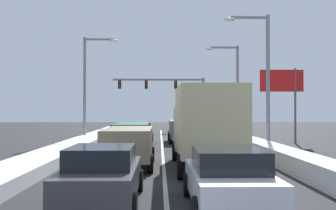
# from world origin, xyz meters

# --- Properties ---
(ground_plane) EXTENTS (120.00, 120.00, 0.00)m
(ground_plane) POSITION_xyz_m (0.00, 16.92, 0.00)
(ground_plane) COLOR #28282B
(lane_stripe_between_right_lane_and_center_lane) EXTENTS (0.14, 46.52, 0.01)m
(lane_stripe_between_right_lane_and_center_lane) POSITION_xyz_m (-0.00, 21.15, 0.00)
(lane_stripe_between_right_lane_and_center_lane) COLOR silver
(lane_stripe_between_right_lane_and_center_lane) RESTS_ON ground
(snow_bank_right_shoulder) EXTENTS (1.22, 46.52, 0.75)m
(snow_bank_right_shoulder) POSITION_xyz_m (5.30, 21.15, 0.38)
(snow_bank_right_shoulder) COLOR white
(snow_bank_right_shoulder) RESTS_ON ground
(snow_bank_left_shoulder) EXTENTS (1.94, 46.52, 0.50)m
(snow_bank_left_shoulder) POSITION_xyz_m (-5.30, 21.15, 0.25)
(snow_bank_left_shoulder) COLOR white
(snow_bank_left_shoulder) RESTS_ON ground
(sedan_white_right_lane_nearest) EXTENTS (2.00, 4.50, 1.51)m
(sedan_white_right_lane_nearest) POSITION_xyz_m (1.51, 5.79, 0.76)
(sedan_white_right_lane_nearest) COLOR silver
(sedan_white_right_lane_nearest) RESTS_ON ground
(box_truck_right_lane_second) EXTENTS (2.53, 7.20, 3.36)m
(box_truck_right_lane_second) POSITION_xyz_m (1.71, 12.50, 1.90)
(box_truck_right_lane_second) COLOR #B7BABF
(box_truck_right_lane_second) RESTS_ON ground
(sedan_navy_right_lane_third) EXTENTS (2.00, 4.50, 1.51)m
(sedan_navy_right_lane_third) POSITION_xyz_m (1.79, 20.35, 0.76)
(sedan_navy_right_lane_third) COLOR navy
(sedan_navy_right_lane_third) RESTS_ON ground
(suv_gray_right_lane_fourth) EXTENTS (2.16, 4.90, 1.67)m
(suv_gray_right_lane_fourth) POSITION_xyz_m (1.57, 26.34, 1.02)
(suv_gray_right_lane_fourth) COLOR slate
(suv_gray_right_lane_fourth) RESTS_ON ground
(sedan_charcoal_center_lane_nearest) EXTENTS (2.00, 4.50, 1.51)m
(sedan_charcoal_center_lane_nearest) POSITION_xyz_m (-1.69, 6.49, 0.76)
(sedan_charcoal_center_lane_nearest) COLOR #38383D
(sedan_charcoal_center_lane_nearest) RESTS_ON ground
(suv_tan_center_lane_second) EXTENTS (2.16, 4.90, 1.67)m
(suv_tan_center_lane_second) POSITION_xyz_m (-1.50, 13.25, 1.02)
(suv_tan_center_lane_second) COLOR #937F60
(suv_tan_center_lane_second) RESTS_ON ground
(suv_green_center_lane_third) EXTENTS (2.16, 4.90, 1.67)m
(suv_green_center_lane_third) POSITION_xyz_m (-1.80, 19.50, 1.02)
(suv_green_center_lane_third) COLOR #1E5633
(suv_green_center_lane_third) RESTS_ON ground
(sedan_red_center_lane_fourth) EXTENTS (2.00, 4.50, 1.51)m
(sedan_red_center_lane_fourth) POSITION_xyz_m (-1.66, 25.76, 0.76)
(sedan_red_center_lane_fourth) COLOR maroon
(sedan_red_center_lane_fourth) RESTS_ON ground
(traffic_light_gantry) EXTENTS (10.60, 0.47, 6.20)m
(traffic_light_gantry) POSITION_xyz_m (1.18, 42.28, 4.72)
(traffic_light_gantry) COLOR slate
(traffic_light_gantry) RESTS_ON ground
(street_lamp_right_near) EXTENTS (2.66, 0.36, 7.97)m
(street_lamp_right_near) POSITION_xyz_m (5.74, 19.03, 4.78)
(street_lamp_right_near) COLOR gray
(street_lamp_right_near) RESTS_ON ground
(street_lamp_right_mid) EXTENTS (2.66, 0.36, 7.54)m
(street_lamp_right_mid) POSITION_xyz_m (5.60, 27.49, 4.56)
(street_lamp_right_mid) COLOR gray
(street_lamp_right_mid) RESTS_ON ground
(street_lamp_left_mid) EXTENTS (2.66, 0.36, 8.11)m
(street_lamp_left_mid) POSITION_xyz_m (-5.64, 27.28, 4.86)
(street_lamp_left_mid) COLOR gray
(street_lamp_left_mid) RESTS_ON ground
(roadside_sign_right) EXTENTS (3.20, 0.16, 5.50)m
(roadside_sign_right) POSITION_xyz_m (8.77, 25.14, 4.02)
(roadside_sign_right) COLOR #59595B
(roadside_sign_right) RESTS_ON ground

